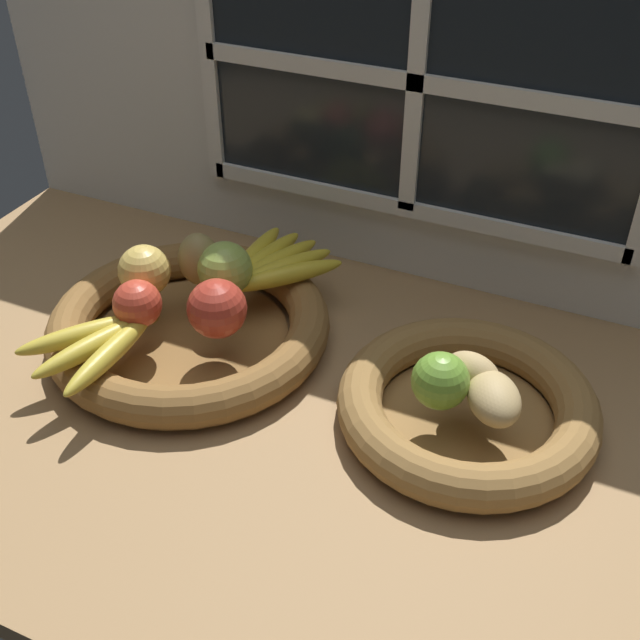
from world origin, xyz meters
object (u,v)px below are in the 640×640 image
Objects in this scene: pear_brown at (199,259)px; potato_large at (473,372)px; banana_bunch_back at (269,266)px; fruit_bowl_right at (467,405)px; fruit_bowl_left at (190,325)px; lime_near at (440,381)px; apple_red_right at (217,309)px; potato_small at (494,398)px; apple_red_front at (137,304)px; apple_golden_left at (144,271)px; banana_bunch_front at (98,343)px; apple_green_back at (225,269)px.

pear_brown is 1.13× the size of potato_large.
fruit_bowl_right is at bearing -19.89° from banana_bunch_back.
lime_near reaches higher than fruit_bowl_left.
fruit_bowl_right is 35.51cm from banana_bunch_back.
potato_large reaches higher than fruit_bowl_left.
apple_red_right is at bearing -174.71° from fruit_bowl_right.
potato_small is at bearing -45.00° from potato_large.
apple_red_front is at bearing -124.21° from fruit_bowl_left.
pear_brown reaches higher than apple_golden_left.
lime_near is (41.86, 8.42, 2.03)cm from banana_bunch_front.
apple_red_front is 0.93× the size of potato_large.
apple_golden_left is 0.86× the size of potato_small.
fruit_bowl_right is 37.54cm from apple_green_back.
potato_small is (44.32, -9.46, -1.54)cm from pear_brown.
fruit_bowl_right is at bearing -8.40° from pear_brown.
fruit_bowl_left is at bearing -180.00° from potato_large.
apple_red_front is at bearing -166.21° from apple_red_right.
apple_red_front is at bearing -119.80° from banana_bunch_back.
apple_golden_left is 50.08cm from potato_small.
apple_golden_left is at bearing 178.97° from potato_large.
apple_red_right reaches higher than banana_bunch_front.
fruit_bowl_right is 33.59cm from apple_red_right.
potato_small is at bearing 10.77° from banana_bunch_front.
banana_bunch_back is 2.81× the size of lime_near.
banana_bunch_back is (11.48, 24.56, 0.00)cm from banana_bunch_front.
fruit_bowl_right is at bearing 135.00° from potato_small.
fruit_bowl_left is at bearing 175.43° from potato_small.
apple_red_right reaches higher than apple_red_front.
apple_red_front reaches higher than fruit_bowl_left.
apple_golden_left is 13.71cm from banana_bunch_front.
apple_golden_left is at bearing -140.04° from banana_bunch_back.
potato_large is (33.15, -11.99, 1.07)cm from banana_bunch_back.
apple_red_right is at bearing 177.87° from lime_near.
apple_golden_left is 1.12× the size of apple_red_front.
fruit_bowl_right is (39.42, 0.00, 0.01)cm from fruit_bowl_left.
banana_bunch_front and banana_bunch_back have the same top height.
potato_small is (36.17, -0.39, -1.51)cm from apple_red_right.
banana_bunch_back is (10.08, 17.59, -1.86)cm from apple_red_front.
fruit_bowl_left is 6.05× the size of apple_red_front.
pear_brown is (2.32, 11.64, 0.70)cm from apple_red_front.
apple_red_right is at bearing -174.71° from potato_large.
lime_near is (43.70, -4.98, -0.23)cm from apple_golden_left.
apple_green_back is 1.18× the size of apple_red_front.
apple_red_right reaches higher than potato_small.
fruit_bowl_left is 37.43cm from lime_near.
apple_red_front is at bearing -121.05° from apple_green_back.
potato_large is (0.00, 0.00, 5.38)cm from fruit_bowl_right.
pear_brown is (-40.90, 6.04, 6.86)cm from fruit_bowl_right.
banana_bunch_front is at bearing -168.63° from lime_near.
pear_brown is 45.35cm from potato_small.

